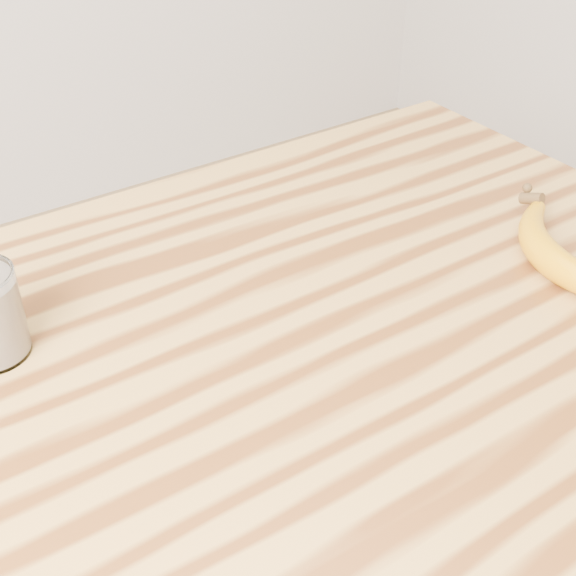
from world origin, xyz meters
TOP-DOWN VIEW (x-y plane):
  - table at (0.00, 0.00)m, footprint 1.20×0.80m
  - banana at (0.35, -0.07)m, footprint 0.20×0.34m

SIDE VIEW (x-z plane):
  - table at x=0.00m, z-range 0.32..1.22m
  - banana at x=0.35m, z-range 0.90..0.94m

